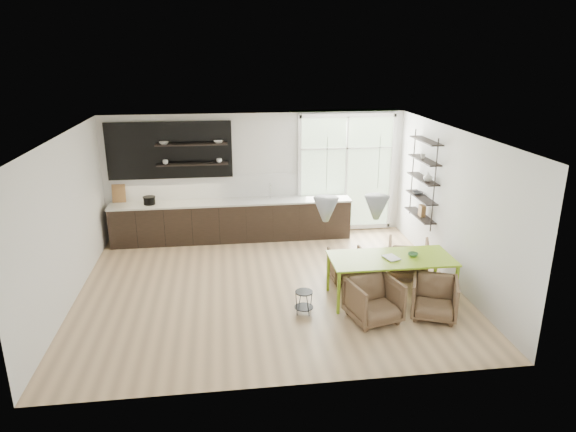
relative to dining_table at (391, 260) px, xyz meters
The scene contains 11 objects.
room 2.48m from the dining_table, 129.78° to the left, with size 7.02×6.01×2.91m.
kitchen_run 4.42m from the dining_table, 129.29° to the left, with size 5.54×0.69×2.75m.
right_shelving 2.46m from the dining_table, 56.46° to the left, with size 0.26×1.22×1.90m.
dining_table is the anchor object (origin of this frame).
armchair_back_left 1.11m from the dining_table, 123.87° to the left, with size 0.66×0.68×0.62m, color brown.
armchair_back_right 1.20m from the dining_table, 54.28° to the left, with size 0.77×0.79×0.72m, color brown.
armchair_front_left 0.96m from the dining_table, 125.44° to the right, with size 0.77×0.79×0.72m, color brown.
armchair_front_right 0.99m from the dining_table, 54.54° to the right, with size 0.72×0.75×0.68m, color brown.
wire_stool 1.71m from the dining_table, 167.95° to the right, with size 0.32×0.32×0.40m.
table_book 0.16m from the dining_table, 149.82° to the right, with size 0.22×0.30×0.03m, color white.
table_bowl 0.41m from the dining_table, ahead, with size 0.18×0.18×0.06m, color #47804B.
Camera 1 is at (-0.79, -8.76, 4.29)m, focal length 32.00 mm.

